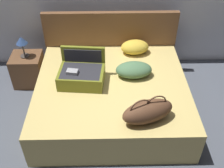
{
  "coord_description": "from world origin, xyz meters",
  "views": [
    {
      "loc": [
        -0.06,
        -2.32,
        2.72
      ],
      "look_at": [
        0.0,
        0.26,
        0.58
      ],
      "focal_mm": 43.92,
      "sensor_mm": 36.0,
      "label": 1
    }
  ],
  "objects_px": {
    "hard_case_large": "(82,74)",
    "duffel_bag": "(148,111)",
    "nightstand": "(28,69)",
    "table_lamp": "(22,42)",
    "pillow_center_head": "(134,70)",
    "pillow_near_headboard": "(135,47)",
    "bed": "(112,97)"
  },
  "relations": [
    {
      "from": "hard_case_large",
      "to": "pillow_near_headboard",
      "type": "distance_m",
      "value": 0.99
    },
    {
      "from": "bed",
      "to": "hard_case_large",
      "type": "relative_size",
      "value": 3.24
    },
    {
      "from": "pillow_center_head",
      "to": "bed",
      "type": "bearing_deg",
      "value": -151.7
    },
    {
      "from": "duffel_bag",
      "to": "nightstand",
      "type": "xyz_separation_m",
      "value": [
        -1.63,
        1.29,
        -0.37
      ]
    },
    {
      "from": "duffel_bag",
      "to": "pillow_near_headboard",
      "type": "bearing_deg",
      "value": 90.94
    },
    {
      "from": "bed",
      "to": "nightstand",
      "type": "height_order",
      "value": "same"
    },
    {
      "from": "hard_case_large",
      "to": "duffel_bag",
      "type": "height_order",
      "value": "hard_case_large"
    },
    {
      "from": "nightstand",
      "to": "table_lamp",
      "type": "height_order",
      "value": "table_lamp"
    },
    {
      "from": "hard_case_large",
      "to": "table_lamp",
      "type": "bearing_deg",
      "value": 150.97
    },
    {
      "from": "pillow_center_head",
      "to": "nightstand",
      "type": "distance_m",
      "value": 1.66
    },
    {
      "from": "nightstand",
      "to": "table_lamp",
      "type": "xyz_separation_m",
      "value": [
        0.0,
        0.0,
        0.48
      ]
    },
    {
      "from": "pillow_near_headboard",
      "to": "pillow_center_head",
      "type": "xyz_separation_m",
      "value": [
        -0.06,
        -0.55,
        -0.0
      ]
    },
    {
      "from": "duffel_bag",
      "to": "bed",
      "type": "bearing_deg",
      "value": 120.31
    },
    {
      "from": "pillow_near_headboard",
      "to": "table_lamp",
      "type": "distance_m",
      "value": 1.62
    },
    {
      "from": "duffel_bag",
      "to": "pillow_center_head",
      "type": "relative_size",
      "value": 1.33
    },
    {
      "from": "hard_case_large",
      "to": "pillow_near_headboard",
      "type": "xyz_separation_m",
      "value": [
        0.73,
        0.66,
        -0.02
      ]
    },
    {
      "from": "hard_case_large",
      "to": "nightstand",
      "type": "bearing_deg",
      "value": 150.97
    },
    {
      "from": "bed",
      "to": "pillow_near_headboard",
      "type": "bearing_deg",
      "value": 63.57
    },
    {
      "from": "pillow_near_headboard",
      "to": "pillow_center_head",
      "type": "bearing_deg",
      "value": -96.25
    },
    {
      "from": "bed",
      "to": "duffel_bag",
      "type": "xyz_separation_m",
      "value": [
        0.37,
        -0.64,
        0.37
      ]
    },
    {
      "from": "nightstand",
      "to": "hard_case_large",
      "type": "bearing_deg",
      "value": -34.38
    },
    {
      "from": "bed",
      "to": "hard_case_large",
      "type": "bearing_deg",
      "value": 172.2
    },
    {
      "from": "bed",
      "to": "pillow_center_head",
      "type": "bearing_deg",
      "value": 28.3
    },
    {
      "from": "duffel_bag",
      "to": "nightstand",
      "type": "bearing_deg",
      "value": 141.62
    },
    {
      "from": "pillow_center_head",
      "to": "pillow_near_headboard",
      "type": "bearing_deg",
      "value": 83.75
    },
    {
      "from": "pillow_near_headboard",
      "to": "duffel_bag",
      "type": "bearing_deg",
      "value": -89.06
    },
    {
      "from": "duffel_bag",
      "to": "pillow_near_headboard",
      "type": "xyz_separation_m",
      "value": [
        -0.02,
        1.35,
        -0.03
      ]
    },
    {
      "from": "table_lamp",
      "to": "duffel_bag",
      "type": "bearing_deg",
      "value": -38.38
    },
    {
      "from": "hard_case_large",
      "to": "duffel_bag",
      "type": "bearing_deg",
      "value": -37.15
    },
    {
      "from": "bed",
      "to": "duffel_bag",
      "type": "distance_m",
      "value": 0.83
    },
    {
      "from": "bed",
      "to": "pillow_center_head",
      "type": "distance_m",
      "value": 0.47
    },
    {
      "from": "duffel_bag",
      "to": "table_lamp",
      "type": "relative_size",
      "value": 1.97
    }
  ]
}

